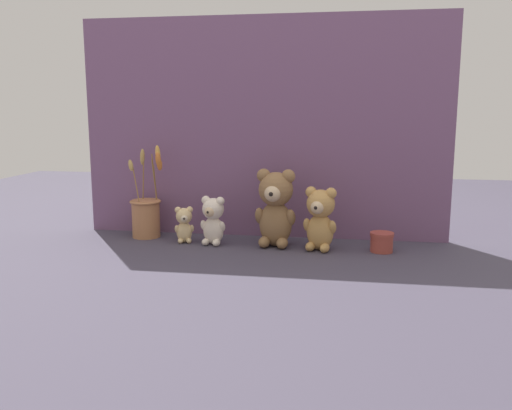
{
  "coord_description": "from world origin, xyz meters",
  "views": [
    {
      "loc": [
        0.3,
        -1.8,
        0.47
      ],
      "look_at": [
        0.0,
        0.02,
        0.14
      ],
      "focal_mm": 38.0,
      "sensor_mm": 36.0,
      "label": 1
    }
  ],
  "objects_px": {
    "teddy_bear_tiny": "(184,224)",
    "flower_vase": "(146,214)",
    "teddy_bear_small": "(213,219)",
    "teddy_bear_large": "(275,206)",
    "decorative_tin_tall": "(382,242)",
    "teddy_bear_medium": "(320,218)"
  },
  "relations": [
    {
      "from": "teddy_bear_medium",
      "to": "teddy_bear_small",
      "type": "relative_size",
      "value": 1.25
    },
    {
      "from": "decorative_tin_tall",
      "to": "flower_vase",
      "type": "bearing_deg",
      "value": 174.95
    },
    {
      "from": "decorative_tin_tall",
      "to": "teddy_bear_medium",
      "type": "bearing_deg",
      "value": -176.24
    },
    {
      "from": "teddy_bear_large",
      "to": "teddy_bear_medium",
      "type": "xyz_separation_m",
      "value": [
        0.15,
        -0.03,
        -0.03
      ]
    },
    {
      "from": "teddy_bear_large",
      "to": "teddy_bear_medium",
      "type": "bearing_deg",
      "value": -11.23
    },
    {
      "from": "teddy_bear_tiny",
      "to": "flower_vase",
      "type": "relative_size",
      "value": 0.38
    },
    {
      "from": "teddy_bear_small",
      "to": "teddy_bear_tiny",
      "type": "bearing_deg",
      "value": 174.07
    },
    {
      "from": "teddy_bear_medium",
      "to": "flower_vase",
      "type": "distance_m",
      "value": 0.65
    },
    {
      "from": "teddy_bear_small",
      "to": "teddy_bear_medium",
      "type": "bearing_deg",
      "value": -2.65
    },
    {
      "from": "teddy_bear_tiny",
      "to": "flower_vase",
      "type": "xyz_separation_m",
      "value": [
        -0.16,
        0.06,
        0.02
      ]
    },
    {
      "from": "teddy_bear_medium",
      "to": "teddy_bear_tiny",
      "type": "xyz_separation_m",
      "value": [
        -0.48,
        0.03,
        -0.04
      ]
    },
    {
      "from": "teddy_bear_small",
      "to": "teddy_bear_tiny",
      "type": "distance_m",
      "value": 0.11
    },
    {
      "from": "teddy_bear_small",
      "to": "flower_vase",
      "type": "height_order",
      "value": "flower_vase"
    },
    {
      "from": "teddy_bear_medium",
      "to": "decorative_tin_tall",
      "type": "relative_size",
      "value": 2.72
    },
    {
      "from": "teddy_bear_medium",
      "to": "teddy_bear_small",
      "type": "distance_m",
      "value": 0.37
    },
    {
      "from": "teddy_bear_small",
      "to": "decorative_tin_tall",
      "type": "xyz_separation_m",
      "value": [
        0.58,
        -0.0,
        -0.06
      ]
    },
    {
      "from": "teddy_bear_small",
      "to": "decorative_tin_tall",
      "type": "bearing_deg",
      "value": -0.37
    },
    {
      "from": "teddy_bear_large",
      "to": "decorative_tin_tall",
      "type": "relative_size",
      "value": 3.41
    },
    {
      "from": "flower_vase",
      "to": "decorative_tin_tall",
      "type": "relative_size",
      "value": 4.35
    },
    {
      "from": "teddy_bear_tiny",
      "to": "decorative_tin_tall",
      "type": "bearing_deg",
      "value": -1.25
    },
    {
      "from": "teddy_bear_large",
      "to": "flower_vase",
      "type": "xyz_separation_m",
      "value": [
        -0.49,
        0.06,
        -0.05
      ]
    },
    {
      "from": "teddy_bear_large",
      "to": "decorative_tin_tall",
      "type": "bearing_deg",
      "value": -2.75
    }
  ]
}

